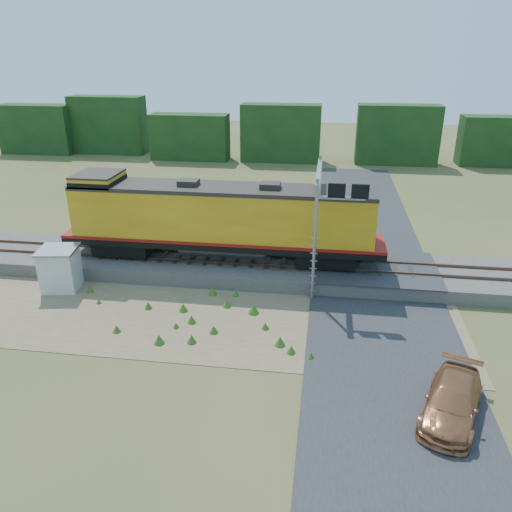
% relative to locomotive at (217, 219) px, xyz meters
% --- Properties ---
extents(ground, '(140.00, 140.00, 0.00)m').
position_rel_locomotive_xyz_m(ground, '(2.08, -6.00, -3.31)').
color(ground, '#475123').
rests_on(ground, ground).
extents(ballast, '(70.00, 5.00, 0.80)m').
position_rel_locomotive_xyz_m(ballast, '(2.08, 0.00, -2.91)').
color(ballast, slate).
rests_on(ballast, ground).
extents(rails, '(70.00, 1.54, 0.16)m').
position_rel_locomotive_xyz_m(rails, '(2.08, 0.00, -2.43)').
color(rails, brown).
rests_on(rails, ballast).
extents(dirt_shoulder, '(26.00, 8.00, 0.03)m').
position_rel_locomotive_xyz_m(dirt_shoulder, '(0.08, -5.50, -3.30)').
color(dirt_shoulder, '#8C7754').
rests_on(dirt_shoulder, ground).
extents(road, '(7.00, 66.00, 0.86)m').
position_rel_locomotive_xyz_m(road, '(9.08, -5.26, -3.23)').
color(road, '#38383A').
rests_on(road, ground).
extents(tree_line_north, '(130.00, 3.00, 6.50)m').
position_rel_locomotive_xyz_m(tree_line_north, '(2.08, 32.00, -0.24)').
color(tree_line_north, '#153613').
rests_on(tree_line_north, ground).
extents(weed_clumps, '(15.00, 6.20, 0.56)m').
position_rel_locomotive_xyz_m(weed_clumps, '(-1.42, -5.90, -3.31)').
color(weed_clumps, '#39671D').
rests_on(weed_clumps, ground).
extents(locomotive, '(18.50, 2.82, 4.77)m').
position_rel_locomotive_xyz_m(locomotive, '(0.00, 0.00, 0.00)').
color(locomotive, black).
rests_on(locomotive, rails).
extents(shed, '(2.30, 2.30, 2.37)m').
position_rel_locomotive_xyz_m(shed, '(-8.08, -3.48, -2.12)').
color(shed, silver).
rests_on(shed, ground).
extents(signal_gantry, '(2.60, 6.20, 6.56)m').
position_rel_locomotive_xyz_m(signal_gantry, '(5.99, -0.65, 1.64)').
color(signal_gantry, gray).
rests_on(signal_gantry, ground).
extents(car, '(3.23, 4.79, 1.29)m').
position_rel_locomotive_xyz_m(car, '(11.01, -11.19, -2.67)').
color(car, '#A7683E').
rests_on(car, ground).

